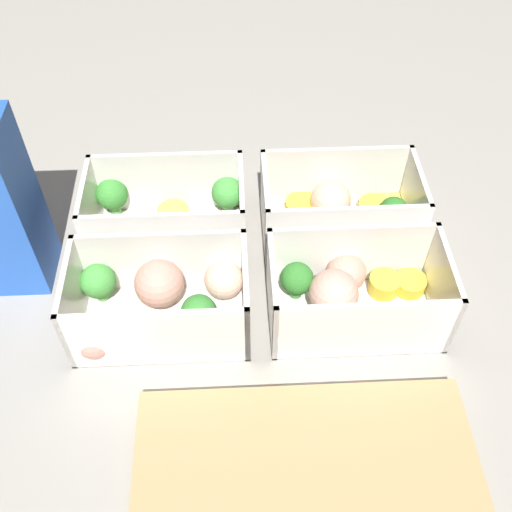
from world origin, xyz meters
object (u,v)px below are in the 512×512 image
(container_near_left, at_px, (342,209))
(container_far_left, at_px, (349,291))
(container_far_right, at_px, (157,300))
(container_near_right, at_px, (165,215))

(container_near_left, bearing_deg, container_far_left, 85.04)
(container_near_left, height_order, container_far_right, same)
(container_near_right, xyz_separation_m, container_far_left, (-0.18, 0.11, -0.00))
(container_near_right, xyz_separation_m, container_far_right, (0.00, 0.12, -0.00))
(container_far_left, bearing_deg, container_near_left, -94.96)
(container_near_left, xyz_separation_m, container_near_right, (0.19, 0.00, 0.00))
(container_near_left, bearing_deg, container_near_right, 0.57)
(container_near_left, relative_size, container_far_left, 1.08)
(container_near_left, bearing_deg, container_far_right, 30.92)
(container_near_left, distance_m, container_far_right, 0.23)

